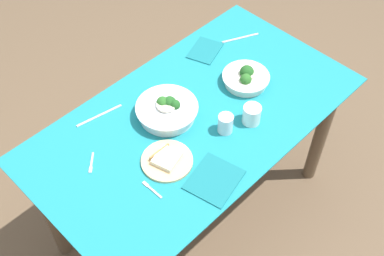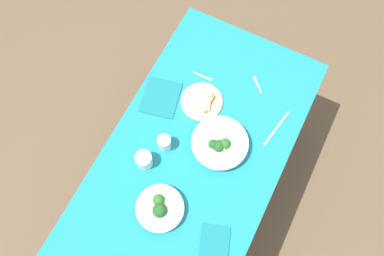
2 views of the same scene
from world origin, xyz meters
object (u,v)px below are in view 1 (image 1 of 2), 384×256
object	(u,v)px
water_glass_center	(225,124)
fork_by_far_bowl	(151,189)
broccoli_bowl_near	(167,110)
bread_side_plate	(167,160)
table_knife_right	(99,116)
napkin_folded_upper	(214,180)
fork_by_near_bowl	(91,164)
water_glass_side	(252,115)
broccoli_bowl_far	(246,78)
table_knife_left	(240,38)
napkin_folded_lower	(205,50)

from	to	relation	value
water_glass_center	fork_by_far_bowl	distance (m)	0.42
broccoli_bowl_near	bread_side_plate	bearing A→B (deg)	46.04
table_knife_right	napkin_folded_upper	xyz separation A→B (m)	(-0.11, 0.58, 0.00)
fork_by_near_bowl	napkin_folded_upper	bearing A→B (deg)	80.34
water_glass_side	fork_by_near_bowl	size ratio (longest dim) A/B	1.10
broccoli_bowl_far	water_glass_side	xyz separation A→B (m)	(0.16, 0.17, 0.01)
table_knife_left	napkin_folded_lower	xyz separation A→B (m)	(0.19, -0.06, 0.00)
broccoli_bowl_near	bread_side_plate	distance (m)	0.25
fork_by_near_bowl	napkin_folded_upper	xyz separation A→B (m)	(-0.29, 0.40, 0.00)
water_glass_center	fork_by_near_bowl	size ratio (longest dim) A/B	1.11
napkin_folded_upper	table_knife_left	bearing A→B (deg)	-145.59
water_glass_center	fork_by_near_bowl	distance (m)	0.57
bread_side_plate	napkin_folded_lower	xyz separation A→B (m)	(-0.59, -0.36, -0.01)
water_glass_side	table_knife_left	world-z (taller)	water_glass_side
bread_side_plate	water_glass_center	bearing A→B (deg)	169.07
water_glass_center	fork_by_far_bowl	world-z (taller)	water_glass_center
water_glass_side	broccoli_bowl_far	bearing A→B (deg)	-133.50
broccoli_bowl_near	fork_by_near_bowl	world-z (taller)	broccoli_bowl_near
broccoli_bowl_near	bread_side_plate	size ratio (longest dim) A/B	1.29
table_knife_right	napkin_folded_upper	size ratio (longest dim) A/B	1.07
napkin_folded_upper	broccoli_bowl_near	bearing A→B (deg)	-105.29
water_glass_center	table_knife_left	bearing A→B (deg)	-144.96
table_knife_right	water_glass_side	bearing A→B (deg)	-37.28
fork_by_near_bowl	table_knife_right	bearing A→B (deg)	179.26
fork_by_near_bowl	napkin_folded_upper	distance (m)	0.49
broccoli_bowl_far	napkin_folded_lower	bearing A→B (deg)	-95.71
bread_side_plate	table_knife_right	distance (m)	0.39
bread_side_plate	napkin_folded_lower	bearing A→B (deg)	-148.99
bread_side_plate	table_knife_left	distance (m)	0.84
broccoli_bowl_near	fork_by_far_bowl	distance (m)	0.38
napkin_folded_upper	broccoli_bowl_far	bearing A→B (deg)	-151.73
water_glass_center	napkin_folded_upper	distance (m)	0.26
fork_by_near_bowl	table_knife_right	xyz separation A→B (m)	(-0.18, -0.18, -0.00)
broccoli_bowl_near	water_glass_side	world-z (taller)	broccoli_bowl_near
water_glass_side	bread_side_plate	bearing A→B (deg)	-13.92
bread_side_plate	table_knife_right	xyz separation A→B (m)	(0.04, -0.39, -0.01)
water_glass_center	napkin_folded_upper	world-z (taller)	water_glass_center
broccoli_bowl_near	water_glass_center	bearing A→B (deg)	116.20
fork_by_near_bowl	broccoli_bowl_far	bearing A→B (deg)	124.65
fork_by_far_bowl	water_glass_side	bearing A→B (deg)	-95.56
fork_by_far_bowl	table_knife_left	distance (m)	0.98
broccoli_bowl_far	fork_by_near_bowl	size ratio (longest dim) A/B	2.77
table_knife_left	napkin_folded_lower	world-z (taller)	napkin_folded_lower
water_glass_side	fork_by_near_bowl	world-z (taller)	water_glass_side
table_knife_right	broccoli_bowl_near	bearing A→B (deg)	-34.32
bread_side_plate	fork_by_far_bowl	size ratio (longest dim) A/B	2.01
bread_side_plate	fork_by_near_bowl	size ratio (longest dim) A/B	2.68
broccoli_bowl_near	table_knife_right	bearing A→B (deg)	-44.88
table_knife_right	napkin_folded_lower	world-z (taller)	napkin_folded_lower
bread_side_plate	water_glass_side	xyz separation A→B (m)	(-0.40, 0.10, 0.03)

